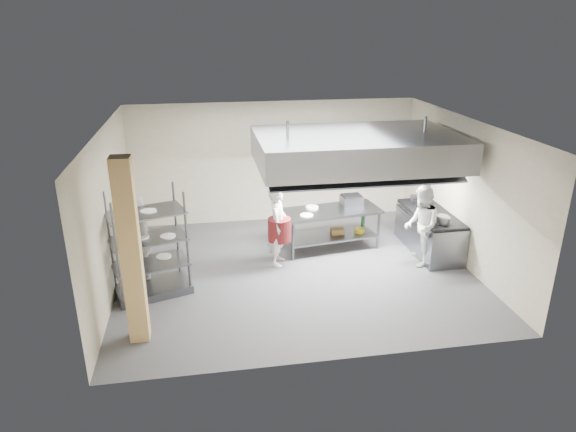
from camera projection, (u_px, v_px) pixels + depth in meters
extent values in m
plane|color=#353538|center=(296.00, 271.00, 10.50)|extent=(7.00, 7.00, 0.00)
plane|color=silver|center=(297.00, 125.00, 9.43)|extent=(7.00, 7.00, 0.00)
plane|color=#B0A68C|center=(274.00, 162.00, 12.72)|extent=(7.00, 0.00, 7.00)
plane|color=#B0A68C|center=(109.00, 212.00, 9.41)|extent=(0.00, 6.00, 6.00)
plane|color=#B0A68C|center=(464.00, 192.00, 10.51)|extent=(0.00, 6.00, 6.00)
cube|color=tan|center=(131.00, 253.00, 7.75)|extent=(0.30, 0.30, 3.00)
cube|color=slate|center=(357.00, 149.00, 10.21)|extent=(4.00, 2.50, 0.60)
cube|color=white|center=(312.00, 166.00, 10.19)|extent=(1.60, 0.12, 0.04)
cube|color=white|center=(399.00, 162.00, 10.47)|extent=(1.60, 0.12, 0.04)
cube|color=slate|center=(346.00, 161.00, 12.86)|extent=(1.50, 0.28, 0.04)
cube|color=slate|center=(331.00, 211.00, 11.26)|extent=(2.26, 1.19, 0.06)
cube|color=slate|center=(330.00, 235.00, 11.46)|extent=(2.08, 1.08, 0.04)
cube|color=slate|center=(429.00, 233.00, 11.29)|extent=(0.80, 2.00, 0.84)
cube|color=black|center=(431.00, 214.00, 11.13)|extent=(0.78, 1.96, 0.06)
imported|color=white|center=(278.00, 226.00, 10.52)|extent=(0.57, 0.71, 1.70)
imported|color=white|center=(421.00, 226.00, 10.52)|extent=(0.85, 0.97, 1.69)
imported|color=silver|center=(140.00, 240.00, 9.70)|extent=(0.68, 1.14, 1.81)
cube|color=slate|center=(351.00, 200.00, 11.48)|extent=(0.48, 0.39, 0.22)
cube|color=olive|center=(337.00, 231.00, 11.47)|extent=(0.30, 0.21, 0.13)
cylinder|color=gray|center=(442.00, 219.00, 10.48)|extent=(0.24, 0.24, 0.17)
cylinder|color=white|center=(151.00, 262.00, 9.43)|extent=(0.28, 0.28, 0.05)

